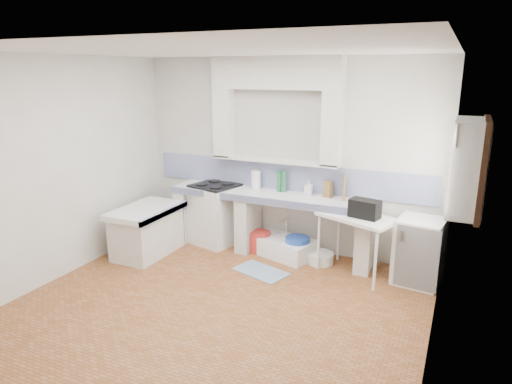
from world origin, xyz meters
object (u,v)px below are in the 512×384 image
at_px(fridge, 419,251).
at_px(sink, 281,247).
at_px(stove, 216,215).
at_px(side_table, 356,245).

bearing_deg(fridge, sink, -175.21).
bearing_deg(stove, fridge, 10.88).
distance_m(sink, fridge, 1.92).
xyz_separation_m(side_table, fridge, (0.77, 0.10, 0.01)).
xyz_separation_m(stove, fridge, (3.00, -0.15, -0.03)).
height_order(sink, side_table, side_table).
bearing_deg(side_table, stove, -164.42).
xyz_separation_m(sink, fridge, (1.89, -0.11, 0.30)).
height_order(stove, fridge, stove).
xyz_separation_m(sink, side_table, (1.12, -0.21, 0.29)).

